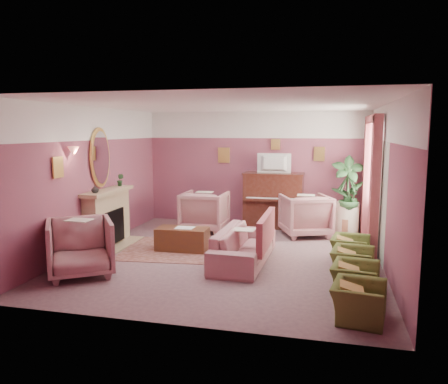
% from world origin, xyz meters
% --- Properties ---
extents(floor, '(5.50, 6.00, 0.01)m').
position_xyz_m(floor, '(0.00, 0.00, 0.00)').
color(floor, '#77595F').
rests_on(floor, ground).
extents(ceiling, '(5.50, 6.00, 0.01)m').
position_xyz_m(ceiling, '(0.00, 0.00, 2.80)').
color(ceiling, white).
rests_on(ceiling, wall_back).
extents(wall_back, '(5.50, 0.02, 2.80)m').
position_xyz_m(wall_back, '(0.00, 3.00, 1.40)').
color(wall_back, '#713F58').
rests_on(wall_back, floor).
extents(wall_front, '(5.50, 0.02, 2.80)m').
position_xyz_m(wall_front, '(0.00, -3.00, 1.40)').
color(wall_front, '#713F58').
rests_on(wall_front, floor).
extents(wall_left, '(0.02, 6.00, 2.80)m').
position_xyz_m(wall_left, '(-2.75, 0.00, 1.40)').
color(wall_left, '#713F58').
rests_on(wall_left, floor).
extents(wall_right, '(0.02, 6.00, 2.80)m').
position_xyz_m(wall_right, '(2.75, 0.00, 1.40)').
color(wall_right, '#713F58').
rests_on(wall_right, floor).
extents(picture_rail_band, '(5.50, 0.01, 0.65)m').
position_xyz_m(picture_rail_band, '(0.00, 2.99, 2.47)').
color(picture_rail_band, white).
rests_on(picture_rail_band, wall_back).
extents(stripe_panel, '(0.01, 3.00, 2.15)m').
position_xyz_m(stripe_panel, '(2.73, 1.30, 1.07)').
color(stripe_panel, '#B8BEB1').
rests_on(stripe_panel, wall_right).
extents(fireplace_surround, '(0.30, 1.40, 1.10)m').
position_xyz_m(fireplace_surround, '(-2.59, 0.20, 0.55)').
color(fireplace_surround, tan).
rests_on(fireplace_surround, floor).
extents(fireplace_inset, '(0.18, 0.72, 0.68)m').
position_xyz_m(fireplace_inset, '(-2.49, 0.20, 0.40)').
color(fireplace_inset, black).
rests_on(fireplace_inset, floor).
extents(fire_ember, '(0.06, 0.54, 0.10)m').
position_xyz_m(fire_ember, '(-2.45, 0.20, 0.22)').
color(fire_ember, '#FF572D').
rests_on(fire_ember, floor).
extents(mantel_shelf, '(0.40, 1.55, 0.07)m').
position_xyz_m(mantel_shelf, '(-2.56, 0.20, 1.12)').
color(mantel_shelf, tan).
rests_on(mantel_shelf, fireplace_surround).
extents(hearth, '(0.55, 1.50, 0.02)m').
position_xyz_m(hearth, '(-2.39, 0.20, 0.01)').
color(hearth, tan).
rests_on(hearth, floor).
extents(mirror_frame, '(0.04, 0.72, 1.20)m').
position_xyz_m(mirror_frame, '(-2.70, 0.20, 1.80)').
color(mirror_frame, '#E3BF5B').
rests_on(mirror_frame, wall_left).
extents(mirror_glass, '(0.01, 0.60, 1.06)m').
position_xyz_m(mirror_glass, '(-2.67, 0.20, 1.80)').
color(mirror_glass, white).
rests_on(mirror_glass, wall_left).
extents(sconce_shade, '(0.20, 0.20, 0.16)m').
position_xyz_m(sconce_shade, '(-2.62, -0.85, 1.98)').
color(sconce_shade, '#D47262').
rests_on(sconce_shade, wall_left).
extents(piano, '(1.40, 0.60, 1.30)m').
position_xyz_m(piano, '(0.50, 2.68, 0.65)').
color(piano, '#441D15').
rests_on(piano, floor).
extents(piano_keyshelf, '(1.30, 0.12, 0.06)m').
position_xyz_m(piano_keyshelf, '(0.50, 2.33, 0.72)').
color(piano_keyshelf, '#441D15').
rests_on(piano_keyshelf, piano).
extents(piano_keys, '(1.20, 0.08, 0.02)m').
position_xyz_m(piano_keys, '(0.50, 2.33, 0.76)').
color(piano_keys, silver).
rests_on(piano_keys, piano).
extents(piano_top, '(1.45, 0.65, 0.04)m').
position_xyz_m(piano_top, '(0.50, 2.68, 1.31)').
color(piano_top, '#441D15').
rests_on(piano_top, piano).
extents(television, '(0.80, 0.12, 0.48)m').
position_xyz_m(television, '(0.50, 2.63, 1.60)').
color(television, black).
rests_on(television, piano).
extents(print_back_left, '(0.30, 0.03, 0.38)m').
position_xyz_m(print_back_left, '(-0.80, 2.96, 1.72)').
color(print_back_left, '#E3BF5B').
rests_on(print_back_left, wall_back).
extents(print_back_right, '(0.26, 0.03, 0.34)m').
position_xyz_m(print_back_right, '(1.55, 2.96, 1.78)').
color(print_back_right, '#E3BF5B').
rests_on(print_back_right, wall_back).
extents(print_back_mid, '(0.22, 0.03, 0.26)m').
position_xyz_m(print_back_mid, '(0.50, 2.96, 2.00)').
color(print_back_mid, '#E3BF5B').
rests_on(print_back_mid, wall_back).
extents(print_left_wall, '(0.03, 0.28, 0.36)m').
position_xyz_m(print_left_wall, '(-2.71, -1.20, 1.72)').
color(print_left_wall, '#E3BF5B').
rests_on(print_left_wall, wall_left).
extents(window_blind, '(0.03, 1.40, 1.80)m').
position_xyz_m(window_blind, '(2.70, 1.55, 1.70)').
color(window_blind, silver).
rests_on(window_blind, wall_right).
extents(curtain_left, '(0.16, 0.34, 2.60)m').
position_xyz_m(curtain_left, '(2.62, 0.63, 1.30)').
color(curtain_left, '#A44950').
rests_on(curtain_left, floor).
extents(curtain_right, '(0.16, 0.34, 2.60)m').
position_xyz_m(curtain_right, '(2.62, 2.47, 1.30)').
color(curtain_right, '#A44950').
rests_on(curtain_right, floor).
extents(pelmet, '(0.16, 2.20, 0.16)m').
position_xyz_m(pelmet, '(2.62, 1.55, 2.56)').
color(pelmet, '#A44950').
rests_on(pelmet, wall_right).
extents(mantel_plant, '(0.16, 0.16, 0.28)m').
position_xyz_m(mantel_plant, '(-2.55, 0.75, 1.29)').
color(mantel_plant, '#234925').
rests_on(mantel_plant, mantel_shelf).
extents(mantel_vase, '(0.16, 0.16, 0.16)m').
position_xyz_m(mantel_vase, '(-2.55, -0.30, 1.23)').
color(mantel_vase, white).
rests_on(mantel_vase, mantel_shelf).
extents(area_rug, '(2.67, 2.05, 0.01)m').
position_xyz_m(area_rug, '(-0.86, 0.21, 0.01)').
color(area_rug, '#86524A').
rests_on(area_rug, floor).
extents(coffee_table, '(1.01, 0.52, 0.45)m').
position_xyz_m(coffee_table, '(-0.97, 0.18, 0.23)').
color(coffee_table, '#55301A').
rests_on(coffee_table, floor).
extents(table_paper, '(0.35, 0.28, 0.01)m').
position_xyz_m(table_paper, '(-0.92, 0.18, 0.46)').
color(table_paper, silver).
rests_on(table_paper, coffee_table).
extents(sofa, '(0.69, 2.08, 0.84)m').
position_xyz_m(sofa, '(0.35, -0.31, 0.42)').
color(sofa, '#AE777A').
rests_on(sofa, floor).
extents(sofa_throw, '(0.11, 1.58, 0.58)m').
position_xyz_m(sofa_throw, '(0.75, -0.31, 0.60)').
color(sofa_throw, '#A44950').
rests_on(sofa_throw, sofa).
extents(floral_armchair_left, '(0.99, 0.99, 1.03)m').
position_xyz_m(floral_armchair_left, '(-1.01, 1.91, 0.52)').
color(floral_armchair_left, '#AE777A').
rests_on(floral_armchair_left, floor).
extents(floral_armchair_right, '(0.99, 0.99, 1.03)m').
position_xyz_m(floral_armchair_right, '(1.31, 1.97, 0.52)').
color(floral_armchair_right, '#AE777A').
rests_on(floral_armchair_right, floor).
extents(floral_armchair_front, '(0.99, 0.99, 1.03)m').
position_xyz_m(floral_armchair_front, '(-2.09, -1.62, 0.52)').
color(floral_armchair_front, '#AE777A').
rests_on(floral_armchair_front, floor).
extents(olive_chair_a, '(0.51, 0.72, 0.62)m').
position_xyz_m(olive_chair_a, '(2.20, -2.31, 0.31)').
color(olive_chair_a, '#5A6B2B').
rests_on(olive_chair_a, floor).
extents(olive_chair_b, '(0.51, 0.72, 0.62)m').
position_xyz_m(olive_chair_b, '(2.20, -1.49, 0.31)').
color(olive_chair_b, '#5A6B2B').
rests_on(olive_chair_b, floor).
extents(olive_chair_c, '(0.51, 0.72, 0.62)m').
position_xyz_m(olive_chair_c, '(2.20, -0.67, 0.31)').
color(olive_chair_c, '#5A6B2B').
rests_on(olive_chair_c, floor).
extents(olive_chair_d, '(0.51, 0.72, 0.62)m').
position_xyz_m(olive_chair_d, '(2.20, 0.15, 0.31)').
color(olive_chair_d, '#5A6B2B').
rests_on(olive_chair_d, floor).
extents(side_table, '(0.52, 0.52, 0.70)m').
position_xyz_m(side_table, '(2.24, 2.56, 0.35)').
color(side_table, beige).
rests_on(side_table, floor).
extents(side_plant_big, '(0.30, 0.30, 0.34)m').
position_xyz_m(side_plant_big, '(2.24, 2.56, 0.87)').
color(side_plant_big, '#234925').
rests_on(side_plant_big, side_table).
extents(side_plant_small, '(0.16, 0.16, 0.28)m').
position_xyz_m(side_plant_small, '(2.36, 2.46, 0.84)').
color(side_plant_small, '#234925').
rests_on(side_plant_small, side_table).
extents(palm_pot, '(0.34, 0.34, 0.34)m').
position_xyz_m(palm_pot, '(2.22, 2.46, 0.17)').
color(palm_pot, '#9D6648').
rests_on(palm_pot, floor).
extents(palm_plant, '(0.76, 0.76, 1.44)m').
position_xyz_m(palm_plant, '(2.22, 2.46, 1.06)').
color(palm_plant, '#234925').
rests_on(palm_plant, palm_pot).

